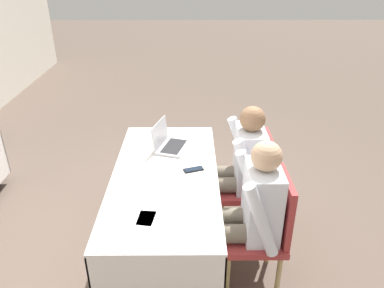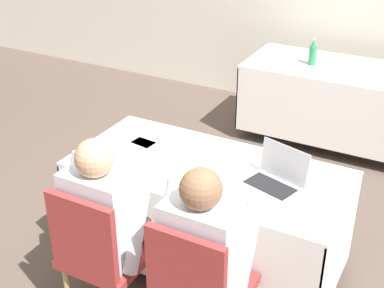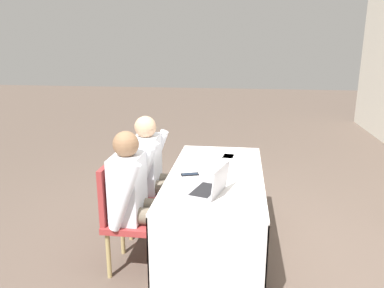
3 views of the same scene
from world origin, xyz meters
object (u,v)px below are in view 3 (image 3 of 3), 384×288
(laptop, at_px, (210,188))
(person_white_shirt, at_px, (138,194))
(person_checkered_shirt, at_px, (155,169))
(cell_phone, at_px, (190,174))
(chair_near_right, at_px, (126,212))
(chair_near_left, at_px, (145,185))

(laptop, height_order, person_white_shirt, person_white_shirt)
(person_checkered_shirt, bearing_deg, cell_phone, -132.97)
(laptop, height_order, chair_near_right, laptop)
(person_checkered_shirt, distance_m, person_white_shirt, 0.59)
(cell_phone, distance_m, person_checkered_shirt, 0.53)
(cell_phone, xyz_separation_m, person_white_shirt, (0.24, -0.38, -0.09))
(person_checkered_shirt, bearing_deg, chair_near_left, 90.00)
(chair_near_left, xyz_separation_m, chair_near_right, (0.59, 0.00, 0.00))
(cell_phone, bearing_deg, chair_near_right, -82.80)
(laptop, distance_m, chair_near_right, 0.75)
(person_checkered_shirt, xyz_separation_m, person_white_shirt, (0.59, 0.00, 0.00))
(person_white_shirt, bearing_deg, chair_near_left, 9.81)
(person_checkered_shirt, bearing_deg, laptop, -141.24)
(laptop, bearing_deg, chair_near_left, -119.77)
(chair_near_right, bearing_deg, person_white_shirt, -90.00)
(chair_near_right, bearing_deg, laptop, -100.36)
(laptop, relative_size, person_checkered_shirt, 0.32)
(laptop, distance_m, person_checkered_shirt, 0.93)
(cell_phone, distance_m, chair_near_right, 0.60)
(chair_near_left, relative_size, chair_near_right, 1.00)
(cell_phone, bearing_deg, laptop, 9.23)
(laptop, relative_size, chair_near_right, 0.41)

